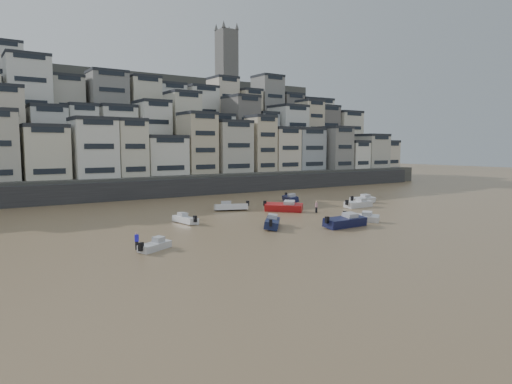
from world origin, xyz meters
TOP-DOWN VIEW (x-y plane):
  - ground at (0.00, 0.00)m, footprint 400.00×400.00m
  - harbor_wall at (10.00, 65.00)m, footprint 140.00×3.00m
  - hillside at (14.73, 104.84)m, footprint 141.04×66.00m
  - boat_a at (13.44, 20.58)m, footprint 6.56×2.24m
  - boat_b at (18.22, 22.23)m, footprint 4.04×4.93m
  - boat_c at (5.69, 25.33)m, footprint 5.04×5.55m
  - boat_d at (28.74, 32.78)m, footprint 5.82×2.05m
  - boat_e at (15.48, 35.74)m, footprint 5.76×6.08m
  - boat_f at (-1.75, 34.43)m, footprint 2.15×4.95m
  - boat_g at (33.52, 36.29)m, footprint 5.61×1.87m
  - boat_h at (9.34, 41.32)m, footprint 5.94×3.70m
  - boat_i at (24.16, 45.10)m, footprint 3.64×5.81m
  - boat_j at (-10.99, 21.70)m, footprint 4.28×3.17m
  - person_blue at (-12.37, 22.84)m, footprint 0.44×0.44m
  - person_pink at (18.84, 32.01)m, footprint 0.44×0.44m

SIDE VIEW (x-z plane):
  - ground at x=0.00m, z-range 0.00..0.00m
  - boat_j at x=-10.99m, z-range 0.00..1.13m
  - boat_f at x=-1.75m, z-range 0.00..1.31m
  - boat_b at x=18.22m, z-range 0.00..1.33m
  - boat_i at x=24.16m, z-range 0.00..1.51m
  - boat_g at x=33.52m, z-range 0.00..1.53m
  - boat_h at x=9.34m, z-range 0.00..1.54m
  - boat_c at x=5.69m, z-range 0.00..1.55m
  - boat_d at x=28.74m, z-range 0.00..1.57m
  - boat_e at x=15.48m, z-range 0.00..1.72m
  - person_blue at x=-12.37m, z-range 0.00..1.74m
  - person_pink at x=18.84m, z-range 0.00..1.74m
  - boat_a at x=13.44m, z-range 0.00..1.78m
  - harbor_wall at x=10.00m, z-range 0.00..3.50m
  - hillside at x=14.73m, z-range -11.99..38.01m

